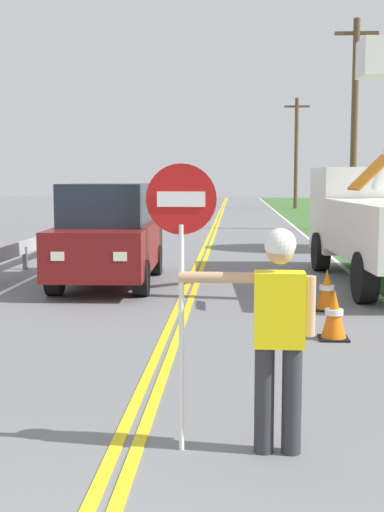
% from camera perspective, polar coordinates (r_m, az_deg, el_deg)
% --- Properties ---
extents(centerline_yellow_left, '(0.11, 110.00, 0.01)m').
position_cam_1_polar(centerline_yellow_left, '(22.12, 1.02, 0.78)').
color(centerline_yellow_left, yellow).
rests_on(centerline_yellow_left, ground).
extents(centerline_yellow_right, '(0.11, 110.00, 0.01)m').
position_cam_1_polar(centerline_yellow_right, '(22.11, 1.49, 0.78)').
color(centerline_yellow_right, yellow).
rests_on(centerline_yellow_right, ground).
extents(edge_line_right, '(0.12, 110.00, 0.01)m').
position_cam_1_polar(edge_line_right, '(22.26, 10.56, 0.71)').
color(edge_line_right, silver).
rests_on(edge_line_right, ground).
extents(edge_line_left, '(0.12, 110.00, 0.01)m').
position_cam_1_polar(edge_line_left, '(22.55, -7.92, 0.83)').
color(edge_line_left, silver).
rests_on(edge_line_left, ground).
extents(flagger_worker, '(1.09, 0.25, 1.83)m').
position_cam_1_polar(flagger_worker, '(5.51, 7.14, -5.79)').
color(flagger_worker, '#2D2D33').
rests_on(flagger_worker, ground).
extents(stop_sign_paddle, '(0.56, 0.04, 2.33)m').
position_cam_1_polar(stop_sign_paddle, '(5.43, -0.90, 1.15)').
color(stop_sign_paddle, silver).
rests_on(stop_sign_paddle, ground).
extents(oncoming_suv_nearest, '(2.01, 4.65, 2.10)m').
position_cam_1_polar(oncoming_suv_nearest, '(14.34, -6.90, 1.85)').
color(oncoming_suv_nearest, maroon).
rests_on(oncoming_suv_nearest, ground).
extents(utility_pole_mid, '(1.80, 0.28, 8.77)m').
position_cam_1_polar(utility_pole_mid, '(30.08, 13.36, 10.84)').
color(utility_pole_mid, brown).
rests_on(utility_pole_mid, ground).
extents(utility_pole_far, '(1.80, 0.28, 7.91)m').
position_cam_1_polar(utility_pole_far, '(50.60, 8.67, 8.62)').
color(utility_pole_far, brown).
rests_on(utility_pole_far, ground).
extents(traffic_cone_lead, '(0.40, 0.40, 0.70)m').
position_cam_1_polar(traffic_cone_lead, '(9.64, 11.74, -4.86)').
color(traffic_cone_lead, orange).
rests_on(traffic_cone_lead, ground).
extents(traffic_cone_mid, '(0.40, 0.40, 0.70)m').
position_cam_1_polar(traffic_cone_mid, '(11.73, 11.15, -2.83)').
color(traffic_cone_mid, orange).
rests_on(traffic_cone_mid, ground).
extents(guardrail_left_shoulder, '(0.10, 32.00, 0.71)m').
position_cam_1_polar(guardrail_left_shoulder, '(18.18, -12.69, 1.01)').
color(guardrail_left_shoulder, '#9EA0A3').
rests_on(guardrail_left_shoulder, ground).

